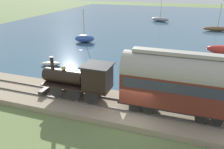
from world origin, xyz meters
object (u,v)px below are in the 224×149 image
(steam_locomotive, at_px, (82,78))
(passenger_coach, at_px, (177,81))
(sailboat_gray, at_px, (160,19))
(sailboat_brown, at_px, (217,29))
(rowboat_mid_harbor, at_px, (147,89))
(sailboat_blue, at_px, (85,38))
(rowboat_far_out, at_px, (51,64))
(rowboat_off_pier, at_px, (71,77))
(rowboat_near_shore, at_px, (213,91))

(steam_locomotive, bearing_deg, passenger_coach, -90.00)
(sailboat_gray, distance_m, sailboat_brown, 15.38)
(rowboat_mid_harbor, bearing_deg, sailboat_blue, 4.56)
(rowboat_far_out, bearing_deg, rowboat_off_pier, -139.71)
(sailboat_blue, xyz_separation_m, rowboat_far_out, (-11.48, -0.87, -0.42))
(steam_locomotive, xyz_separation_m, rowboat_mid_harbor, (4.02, -4.65, -2.18))
(passenger_coach, distance_m, sailboat_gray, 44.72)
(sailboat_brown, distance_m, rowboat_far_out, 35.72)
(sailboat_brown, xyz_separation_m, rowboat_off_pier, (-31.33, 17.06, -0.26))
(sailboat_brown, bearing_deg, rowboat_near_shore, 163.77)
(passenger_coach, bearing_deg, rowboat_near_shore, -29.84)
(steam_locomotive, height_order, sailboat_blue, sailboat_blue)
(sailboat_blue, xyz_separation_m, sailboat_gray, (25.70, -9.36, -0.11))
(rowboat_off_pier, xyz_separation_m, rowboat_mid_harbor, (-0.30, -8.12, -0.05))
(passenger_coach, height_order, rowboat_mid_harbor, passenger_coach)
(passenger_coach, height_order, rowboat_off_pier, passenger_coach)
(sailboat_gray, bearing_deg, rowboat_mid_harbor, -163.35)
(rowboat_near_shore, bearing_deg, sailboat_gray, -41.57)
(steam_locomotive, relative_size, sailboat_blue, 1.14)
(sailboat_blue, relative_size, sailboat_gray, 0.77)
(sailboat_gray, bearing_deg, rowboat_off_pier, -174.95)
(rowboat_far_out, relative_size, rowboat_mid_harbor, 1.20)
(passenger_coach, height_order, sailboat_gray, sailboat_gray)
(steam_locomotive, distance_m, sailboat_blue, 20.43)
(sailboat_blue, distance_m, sailboat_gray, 27.35)
(rowboat_near_shore, bearing_deg, sailboat_brown, -61.60)
(passenger_coach, distance_m, rowboat_near_shore, 7.18)
(steam_locomotive, height_order, rowboat_mid_harbor, steam_locomotive)
(rowboat_mid_harbor, bearing_deg, sailboat_brown, -53.75)
(rowboat_off_pier, height_order, rowboat_far_out, rowboat_far_out)
(sailboat_blue, height_order, rowboat_mid_harbor, sailboat_blue)
(rowboat_near_shore, xyz_separation_m, rowboat_far_out, (1.34, 18.27, 0.09))
(passenger_coach, relative_size, sailboat_blue, 1.45)
(passenger_coach, distance_m, sailboat_brown, 36.30)
(rowboat_off_pier, bearing_deg, sailboat_gray, -47.10)
(rowboat_far_out, bearing_deg, steam_locomotive, -149.78)
(steam_locomotive, relative_size, passenger_coach, 0.78)
(rowboat_near_shore, bearing_deg, sailboat_blue, 0.38)
(sailboat_gray, bearing_deg, steam_locomotive, -169.87)
(rowboat_far_out, xyz_separation_m, rowboat_mid_harbor, (-2.96, -12.37, -0.07))
(steam_locomotive, relative_size, sailboat_gray, 0.88)
(sailboat_gray, height_order, rowboat_near_shore, sailboat_gray)
(rowboat_off_pier, xyz_separation_m, rowboat_far_out, (2.66, 4.25, 0.02))
(rowboat_near_shore, distance_m, rowboat_off_pier, 14.08)
(passenger_coach, xyz_separation_m, sailboat_blue, (18.46, 15.90, -2.54))
(sailboat_gray, bearing_deg, sailboat_blue, 171.11)
(rowboat_mid_harbor, bearing_deg, rowboat_far_out, 38.58)
(steam_locomotive, height_order, passenger_coach, passenger_coach)
(rowboat_far_out, bearing_deg, rowboat_mid_harbor, -121.12)
(sailboat_gray, bearing_deg, sailboat_brown, -112.44)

